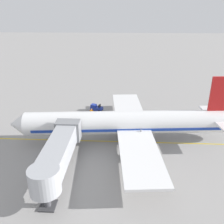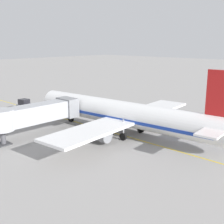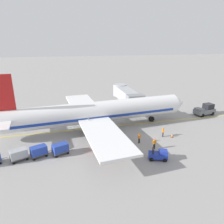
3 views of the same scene
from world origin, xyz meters
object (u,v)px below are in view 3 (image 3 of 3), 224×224
at_px(baggage_tug_trailing, 102,144).
at_px(ground_crew_marshaller, 139,138).
at_px(baggage_cart_second_in_train, 39,151).
at_px(baggage_tug_lead, 159,155).
at_px(ground_crew_loader, 163,131).
at_px(safety_cone_nose_left, 172,136).
at_px(ground_crew_wing_walker, 154,143).
at_px(baggage_cart_front, 60,148).
at_px(parked_airliner, 95,113).
at_px(baggage_cart_third_in_train, 19,154).
at_px(pushback_tractor, 205,110).
at_px(jet_bridge, 126,95).

distance_m(baggage_tug_trailing, ground_crew_marshaller, 5.91).
bearing_deg(baggage_cart_second_in_train, baggage_tug_lead, 73.65).
relative_size(ground_crew_loader, safety_cone_nose_left, 2.86).
relative_size(baggage_tug_trailing, safety_cone_nose_left, 4.61).
bearing_deg(ground_crew_wing_walker, safety_cone_nose_left, 122.58).
distance_m(baggage_cart_front, ground_crew_marshaller, 11.99).
xyz_separation_m(baggage_tug_lead, baggage_cart_second_in_train, (-4.60, -15.67, 0.24)).
bearing_deg(ground_crew_marshaller, ground_crew_wing_walker, 33.37).
relative_size(baggage_tug_lead, ground_crew_wing_walker, 1.64).
distance_m(baggage_cart_second_in_train, ground_crew_marshaller, 14.85).
bearing_deg(ground_crew_wing_walker, parked_airliner, -142.18).
bearing_deg(parked_airliner, ground_crew_marshaller, 39.15).
xyz_separation_m(baggage_cart_second_in_train, ground_crew_loader, (-1.69, 19.54, 0.00)).
bearing_deg(baggage_cart_third_in_train, ground_crew_marshaller, 92.61).
height_order(baggage_cart_second_in_train, safety_cone_nose_left, baggage_cart_second_in_train).
relative_size(pushback_tractor, baggage_tug_lead, 1.70).
relative_size(jet_bridge, ground_crew_loader, 8.24).
relative_size(parked_airliner, baggage_tug_trailing, 13.72).
bearing_deg(ground_crew_wing_walker, baggage_cart_front, -97.52).
relative_size(parked_airliner, baggage_cart_second_in_train, 12.67).
distance_m(baggage_tug_trailing, ground_crew_wing_walker, 7.66).
distance_m(jet_bridge, ground_crew_loader, 15.62).
height_order(jet_bridge, baggage_cart_third_in_train, jet_bridge).
bearing_deg(baggage_tug_lead, baggage_cart_third_in_train, -103.27).
bearing_deg(baggage_cart_second_in_train, jet_bridge, 133.46).
height_order(ground_crew_wing_walker, ground_crew_marshaller, same).
distance_m(baggage_cart_second_in_train, safety_cone_nose_left, 21.00).
height_order(jet_bridge, safety_cone_nose_left, jet_bridge).
bearing_deg(baggage_tug_lead, pushback_tractor, 128.38).
bearing_deg(safety_cone_nose_left, pushback_tractor, 123.71).
relative_size(ground_crew_wing_walker, safety_cone_nose_left, 2.86).
height_order(pushback_tractor, ground_crew_marshaller, pushback_tractor).
bearing_deg(baggage_cart_front, baggage_tug_trailing, 91.91).
bearing_deg(pushback_tractor, ground_crew_marshaller, -64.14).
relative_size(baggage_tug_lead, baggage_cart_third_in_train, 0.94).
height_order(parked_airliner, ground_crew_loader, parked_airliner).
distance_m(baggage_tug_lead, safety_cone_nose_left, 7.83).
distance_m(baggage_cart_front, ground_crew_loader, 16.76).
xyz_separation_m(baggage_tug_trailing, safety_cone_nose_left, (-0.97, 12.02, -0.42)).
relative_size(jet_bridge, baggage_tug_lead, 5.04).
relative_size(jet_bridge, ground_crew_wing_walker, 8.24).
distance_m(jet_bridge, safety_cone_nose_left, 16.46).
xyz_separation_m(baggage_cart_front, ground_crew_marshaller, (-0.49, 11.98, 0.00)).
distance_m(parked_airliner, baggage_tug_trailing, 7.73).
height_order(baggage_cart_front, baggage_cart_second_in_train, same).
height_order(parked_airliner, baggage_tug_trailing, parked_airliner).
bearing_deg(pushback_tractor, baggage_cart_front, -72.70).
bearing_deg(baggage_tug_trailing, baggage_cart_second_in_train, -88.80).
xyz_separation_m(pushback_tractor, baggage_cart_front, (9.54, -30.63, -0.15)).
bearing_deg(jet_bridge, baggage_tug_trailing, -28.21).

